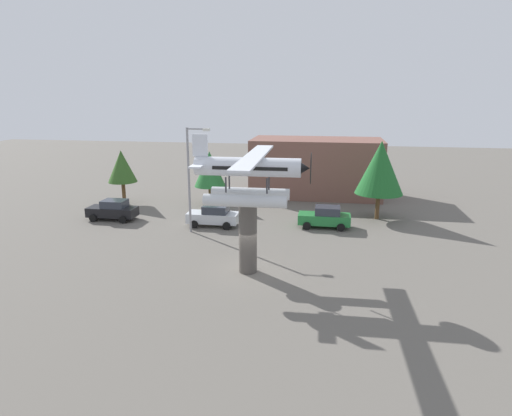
{
  "coord_description": "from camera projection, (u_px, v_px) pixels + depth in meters",
  "views": [
    {
      "loc": [
        4.63,
        -24.96,
        10.67
      ],
      "look_at": [
        0.0,
        3.0,
        3.28
      ],
      "focal_mm": 31.0,
      "sensor_mm": 36.0,
      "label": 1
    }
  ],
  "objects": [
    {
      "name": "tree_center_back",
      "position": [
        380.0,
        168.0,
        37.51
      ],
      "size": [
        4.07,
        4.07,
        6.8
      ],
      "color": "brown",
      "rests_on": "ground"
    },
    {
      "name": "floatplane_monument",
      "position": [
        250.0,
        175.0,
        25.71
      ],
      "size": [
        6.94,
        10.42,
        4.0
      ],
      "rotation": [
        0.0,
        0.0,
        0.02
      ],
      "color": "silver",
      "rests_on": "display_pedestal"
    },
    {
      "name": "car_far_green",
      "position": [
        325.0,
        217.0,
        35.96
      ],
      "size": [
        4.2,
        2.02,
        1.76
      ],
      "rotation": [
        0.0,
        0.0,
        3.14
      ],
      "color": "#237A38",
      "rests_on": "ground"
    },
    {
      "name": "ground_plane",
      "position": [
        248.0,
        271.0,
        27.25
      ],
      "size": [
        140.0,
        140.0,
        0.0
      ],
      "primitive_type": "plane",
      "color": "#605B54"
    },
    {
      "name": "streetlight_primary",
      "position": [
        191.0,
        173.0,
        33.86
      ],
      "size": [
        1.84,
        0.28,
        8.18
      ],
      "color": "gray",
      "rests_on": "ground"
    },
    {
      "name": "car_near_black",
      "position": [
        113.0,
        210.0,
        38.16
      ],
      "size": [
        4.2,
        2.02,
        1.76
      ],
      "rotation": [
        0.0,
        0.0,
        3.14
      ],
      "color": "black",
      "rests_on": "ground"
    },
    {
      "name": "display_pedestal",
      "position": [
        248.0,
        238.0,
        26.7
      ],
      "size": [
        1.1,
        1.1,
        4.37
      ],
      "primitive_type": "cylinder",
      "color": "#4C4742",
      "rests_on": "ground"
    },
    {
      "name": "car_mid_silver",
      "position": [
        214.0,
        216.0,
        36.38
      ],
      "size": [
        4.2,
        2.02,
        1.76
      ],
      "rotation": [
        0.0,
        0.0,
        3.14
      ],
      "color": "silver",
      "rests_on": "ground"
    },
    {
      "name": "tree_east",
      "position": [
        210.0,
        169.0,
        42.65
      ],
      "size": [
        3.05,
        3.05,
        5.26
      ],
      "color": "brown",
      "rests_on": "ground"
    },
    {
      "name": "tree_west",
      "position": [
        122.0,
        167.0,
        43.1
      ],
      "size": [
        2.8,
        2.8,
        5.3
      ],
      "color": "brown",
      "rests_on": "ground"
    },
    {
      "name": "storefront_building",
      "position": [
        316.0,
        167.0,
        46.96
      ],
      "size": [
        13.55,
        6.52,
        6.01
      ],
      "primitive_type": "cube",
      "color": "brown",
      "rests_on": "ground"
    }
  ]
}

